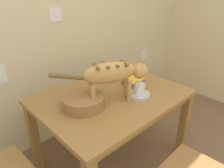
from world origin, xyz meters
The scene contains 8 objects.
wall_rear centered at (0.00, 1.95, 1.25)m, with size 4.75×0.11×2.50m.
dining_table centered at (0.12, 1.18, 0.64)m, with size 1.22×0.91×0.73m.
cat centered at (0.06, 1.10, 0.96)m, with size 0.70×0.34×0.33m.
saucer_bowl centered at (0.26, 1.01, 0.74)m, with size 0.19×0.19×0.03m, color #B8B8AB.
coffee_mug centered at (0.26, 1.01, 0.80)m, with size 0.12×0.08×0.09m.
magazine centered at (0.53, 1.46, 0.73)m, with size 0.25×0.19×0.01m, color yellow.
book_stack centered at (0.42, 1.21, 0.75)m, with size 0.20×0.15×0.05m.
wicker_basket centered at (-0.17, 1.19, 0.77)m, with size 0.32×0.32×0.09m.
Camera 1 is at (-0.95, 0.05, 1.56)m, focal length 33.74 mm.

